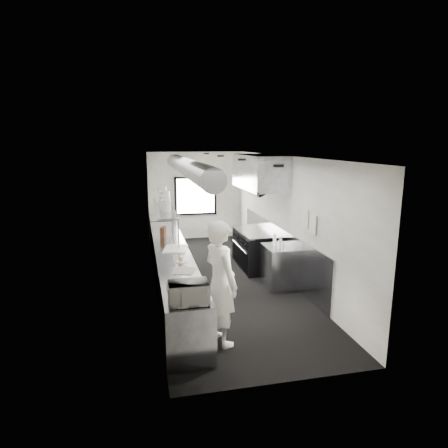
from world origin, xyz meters
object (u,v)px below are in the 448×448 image
microwave (188,293)px  small_plate (181,262)px  squeeze_bottle_d (275,241)px  squeeze_bottle_e (274,238)px  deli_tub_b (174,284)px  squeeze_bottle_a (283,247)px  range (256,249)px  exhaust_hood (259,172)px  squeeze_bottle_b (279,244)px  pass_shelf (164,208)px  prep_counter (173,271)px  deli_tub_a (171,284)px  plate_stack_b (165,202)px  plate_stack_c (164,199)px  plate_stack_d (161,194)px  bottle_station (280,266)px  plate_stack_a (166,206)px  squeeze_bottle_c (281,243)px  far_work_table (162,232)px  line_cook (221,283)px  knife_block (163,232)px  cutting_board (176,249)px

microwave → small_plate: microwave is taller
squeeze_bottle_d → squeeze_bottle_e: size_ratio=1.01×
deli_tub_b → squeeze_bottle_a: (2.37, 1.54, 0.03)m
squeeze_bottle_d → range: bearing=91.8°
exhaust_hood → squeeze_bottle_b: (-0.01, -1.51, -1.41)m
range → deli_tub_b: bearing=-125.4°
pass_shelf → small_plate: bearing=-86.7°
prep_counter → deli_tub_a: size_ratio=43.14×
exhaust_hood → plate_stack_b: (-2.29, -0.02, -0.66)m
plate_stack_c → plate_stack_d: plate_stack_d is taller
plate_stack_d → microwave: bearing=-89.5°
bottle_station → deli_tub_b: size_ratio=5.90×
deli_tub_b → plate_stack_a: 3.04m
microwave → squeeze_bottle_c: bearing=47.2°
far_work_table → line_cook: (0.55, -5.98, 0.53)m
knife_block → plate_stack_c: plate_stack_c is taller
exhaust_hood → plate_stack_a: bearing=-171.5°
deli_tub_a → squeeze_bottle_a: (2.42, 1.52, 0.03)m
squeeze_bottle_b → exhaust_hood: bearing=89.5°
microwave → cutting_board: size_ratio=0.83×
deli_tub_a → exhaust_hood: bearing=53.2°
line_cook → deli_tub_b: line_cook is taller
deli_tub_a → far_work_table: bearing=88.1°
plate_stack_d → exhaust_hood: bearing=-26.5°
plate_stack_c → microwave: bearing=-89.7°
plate_stack_d → squeeze_bottle_b: (2.29, -2.66, -0.79)m
prep_counter → far_work_table: (0.00, 3.70, 0.00)m
knife_block → squeeze_bottle_e: bearing=-6.6°
plate_stack_b → exhaust_hood: bearing=0.6°
far_work_table → plate_stack_c: plate_stack_c is taller
exhaust_hood → cutting_board: size_ratio=3.54×
exhaust_hood → squeeze_bottle_b: 2.07m
far_work_table → plate_stack_d: plate_stack_d is taller
cutting_board → exhaust_hood: bearing=27.4°
cutting_board → knife_block: knife_block is taller
exhaust_hood → microwave: size_ratio=4.28×
bottle_station → line_cook: 2.77m
range → cutting_board: (-2.11, -1.12, 0.44)m
pass_shelf → bottle_station: bearing=-36.0°
small_plate → squeeze_bottle_e: 2.40m
line_cook → plate_stack_d: bearing=-13.8°
squeeze_bottle_a → squeeze_bottle_e: bearing=85.0°
plate_stack_b → knife_block: bearing=-155.3°
plate_stack_a → squeeze_bottle_d: plate_stack_a is taller
knife_block → squeeze_bottle_b: 2.76m
squeeze_bottle_b → bottle_station: bearing=59.9°
far_work_table → range: bearing=-48.8°
microwave → deli_tub_b: microwave is taller
microwave → plate_stack_b: plate_stack_b is taller
bottle_station → deli_tub_b: bearing=-142.4°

